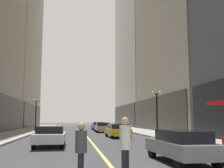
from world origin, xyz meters
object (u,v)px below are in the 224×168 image
at_px(car_grey, 181,145).
at_px(street_lamp_right_mid, 157,103).
at_px(street_lamp_left_far, 36,108).
at_px(car_white, 50,135).
at_px(pedestrian_in_white_shirt, 125,143).
at_px(car_silver, 102,127).
at_px(pedestrian_with_orange_bag, 81,147).
at_px(car_yellow, 118,130).
at_px(car_navy, 98,126).

distance_m(car_grey, street_lamp_right_mid, 14.63).
distance_m(car_grey, street_lamp_left_far, 28.44).
height_order(car_white, street_lamp_left_far, street_lamp_left_far).
height_order(car_white, street_lamp_right_mid, street_lamp_right_mid).
bearing_deg(pedestrian_in_white_shirt, street_lamp_right_mid, 69.47).
xyz_separation_m(car_grey, street_lamp_right_mid, (3.42, 13.99, 2.54)).
bearing_deg(car_silver, pedestrian_with_orange_bag, -97.33).
xyz_separation_m(car_grey, street_lamp_left_far, (-9.38, 26.73, 2.54)).
bearing_deg(pedestrian_with_orange_bag, car_white, 99.36).
bearing_deg(street_lamp_left_far, car_yellow, -50.79).
height_order(car_yellow, car_navy, same).
xyz_separation_m(car_silver, car_navy, (0.09, 7.43, -0.00)).
bearing_deg(street_lamp_left_far, pedestrian_with_orange_bag, -80.03).
bearing_deg(car_white, pedestrian_in_white_shirt, -73.89).
distance_m(street_lamp_left_far, street_lamp_right_mid, 18.06).
bearing_deg(pedestrian_in_white_shirt, car_white, 106.11).
relative_size(car_white, car_navy, 0.93).
bearing_deg(pedestrian_with_orange_bag, street_lamp_right_mid, 65.64).
height_order(car_grey, car_yellow, same).
xyz_separation_m(car_white, street_lamp_right_mid, (9.30, 6.50, 2.54)).
bearing_deg(car_white, street_lamp_left_far, 100.30).
xyz_separation_m(car_white, car_silver, (5.43, 18.73, 0.00)).
bearing_deg(car_white, car_grey, -51.85).
relative_size(pedestrian_in_white_shirt, pedestrian_with_orange_bag, 1.10).
relative_size(car_white, pedestrian_with_orange_bag, 2.59).
relative_size(car_grey, street_lamp_right_mid, 1.00).
relative_size(car_silver, pedestrian_with_orange_bag, 2.76).
bearing_deg(street_lamp_left_far, pedestrian_in_white_shirt, -77.63).
height_order(car_silver, street_lamp_right_mid, street_lamp_right_mid).
bearing_deg(car_grey, pedestrian_in_white_shirt, -135.25).
distance_m(car_navy, street_lamp_right_mid, 20.18).
distance_m(car_navy, street_lamp_left_far, 11.65).
bearing_deg(car_grey, street_lamp_left_far, 109.34).
height_order(car_white, pedestrian_in_white_shirt, pedestrian_in_white_shirt).
bearing_deg(street_lamp_left_far, car_grey, -70.66).
xyz_separation_m(car_yellow, car_navy, (-0.24, 18.27, 0.00)).
distance_m(car_white, car_navy, 26.74).
bearing_deg(car_yellow, car_grey, -89.54).
bearing_deg(car_grey, car_yellow, 90.46).
xyz_separation_m(car_silver, street_lamp_right_mid, (3.87, -12.23, 2.54)).
distance_m(car_silver, pedestrian_in_white_shirt, 29.19).
bearing_deg(street_lamp_right_mid, car_navy, 100.89).
relative_size(car_grey, car_white, 1.02).
distance_m(car_yellow, car_navy, 18.27).
bearing_deg(pedestrian_with_orange_bag, car_navy, 84.01).
xyz_separation_m(car_grey, car_navy, (-0.36, 33.65, 0.00)).
bearing_deg(street_lamp_right_mid, car_white, -145.04).
bearing_deg(car_grey, street_lamp_right_mid, 76.26).
relative_size(car_white, pedestrian_in_white_shirt, 2.36).
xyz_separation_m(pedestrian_in_white_shirt, street_lamp_left_far, (-6.49, 29.59, 2.18)).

